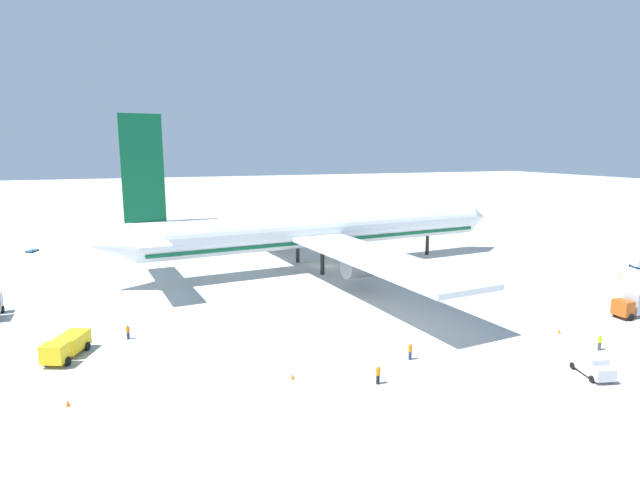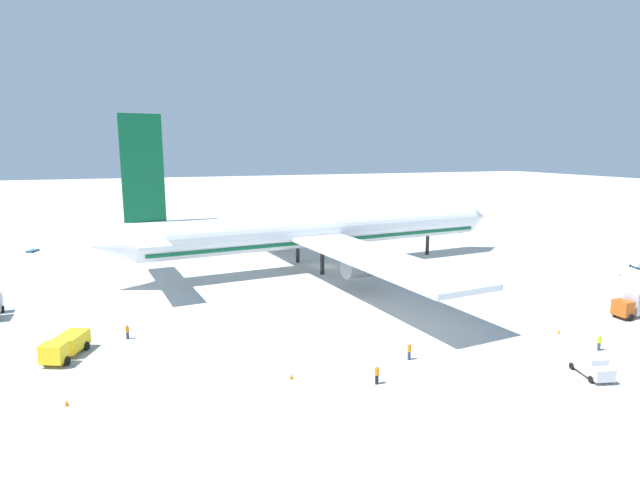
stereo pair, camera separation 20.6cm
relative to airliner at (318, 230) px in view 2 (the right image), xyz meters
name	(u,v)px [view 2 (the right image)]	position (x,y,z in m)	size (l,w,h in m)	color
ground_plane	(326,266)	(1.47, 0.22, -6.68)	(600.00, 600.00, 0.00)	#B2B2AD
airliner	(318,230)	(0.00, 0.00, 0.00)	(75.63, 80.41, 25.68)	silver
service_truck_1	(635,304)	(27.91, -38.80, -5.01)	(5.32, 2.56, 3.22)	#BF4C14
service_truck_3	(65,346)	(-37.27, -28.40, -5.44)	(4.33, 6.36, 2.27)	yellow
service_van	(591,365)	(8.91, -49.59, -5.65)	(2.84, 4.68, 1.97)	silver
baggage_cart_0	(33,250)	(-50.09, 32.77, -6.42)	(2.29, 3.11, 0.40)	#26598C
baggage_cart_1	(638,264)	(52.48, -19.96, -5.91)	(2.08, 3.16, 1.42)	#26598C
ground_worker_0	(599,342)	(14.63, -45.44, -5.82)	(0.46, 0.46, 1.70)	#3F3F47
ground_worker_1	(127,332)	(-31.51, -25.17, -5.87)	(0.54, 0.54, 1.61)	navy
ground_worker_2	(377,374)	(-10.52, -44.42, -5.78)	(0.51, 0.51, 1.77)	black
ground_worker_3	(409,351)	(-5.13, -40.74, -5.79)	(0.43, 0.43, 1.75)	navy
traffic_cone_0	(291,376)	(-17.39, -40.86, -6.41)	(0.36, 0.36, 0.55)	orange
traffic_cone_1	(183,234)	(-19.40, 42.50, -6.41)	(0.36, 0.36, 0.55)	orange
traffic_cone_2	(620,274)	(44.47, -23.12, -6.41)	(0.36, 0.36, 0.55)	orange
traffic_cone_3	(559,331)	(14.55, -40.20, -6.41)	(0.36, 0.36, 0.55)	orange
traffic_cone_4	(67,403)	(-36.08, -39.25, -6.41)	(0.36, 0.36, 0.55)	orange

